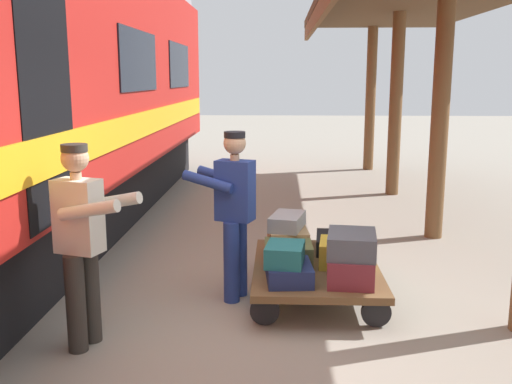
{
  "coord_description": "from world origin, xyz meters",
  "views": [
    {
      "loc": [
        0.15,
        4.96,
        2.22
      ],
      "look_at": [
        0.37,
        -0.45,
        1.15
      ],
      "focal_mm": 40.89,
      "sensor_mm": 36.0,
      "label": 1
    }
  ],
  "objects_px": {
    "suitcase_olive_duffel": "(288,254)",
    "suitcase_burgundy_valise": "(350,269)",
    "suitcase_teal_softside": "(285,254)",
    "suitcase_tan_vintage": "(288,239)",
    "porter_in_overalls": "(233,210)",
    "luggage_cart": "(316,269)",
    "suitcase_black_hardshell": "(339,243)",
    "porter_by_door": "(82,240)",
    "suitcase_slate_roller": "(352,244)",
    "suitcase_yellow_case": "(344,253)",
    "suitcase_gray_aluminum": "(287,221)",
    "suitcase_navy_fabric": "(289,272)"
  },
  "relations": [
    {
      "from": "suitcase_olive_duffel",
      "to": "suitcase_navy_fabric",
      "type": "bearing_deg",
      "value": 90.0
    },
    {
      "from": "suitcase_olive_duffel",
      "to": "suitcase_slate_roller",
      "type": "height_order",
      "value": "suitcase_slate_roller"
    },
    {
      "from": "suitcase_olive_duffel",
      "to": "suitcase_black_hardshell",
      "type": "relative_size",
      "value": 0.81
    },
    {
      "from": "suitcase_olive_duffel",
      "to": "luggage_cart",
      "type": "bearing_deg",
      "value": 180.0
    },
    {
      "from": "suitcase_navy_fabric",
      "to": "suitcase_tan_vintage",
      "type": "bearing_deg",
      "value": -90.0
    },
    {
      "from": "suitcase_olive_duffel",
      "to": "suitcase_teal_softside",
      "type": "distance_m",
      "value": 0.55
    },
    {
      "from": "suitcase_burgundy_valise",
      "to": "suitcase_gray_aluminum",
      "type": "distance_m",
      "value": 1.14
    },
    {
      "from": "suitcase_black_hardshell",
      "to": "porter_by_door",
      "type": "distance_m",
      "value": 2.88
    },
    {
      "from": "suitcase_tan_vintage",
      "to": "suitcase_teal_softside",
      "type": "distance_m",
      "value": 1.04
    },
    {
      "from": "suitcase_black_hardshell",
      "to": "porter_by_door",
      "type": "bearing_deg",
      "value": 37.19
    },
    {
      "from": "porter_by_door",
      "to": "suitcase_burgundy_valise",
      "type": "bearing_deg",
      "value": -162.47
    },
    {
      "from": "suitcase_slate_roller",
      "to": "luggage_cart",
      "type": "bearing_deg",
      "value": -58.21
    },
    {
      "from": "suitcase_olive_duffel",
      "to": "suitcase_yellow_case",
      "type": "bearing_deg",
      "value": 180.0
    },
    {
      "from": "suitcase_burgundy_valise",
      "to": "suitcase_black_hardshell",
      "type": "height_order",
      "value": "suitcase_burgundy_valise"
    },
    {
      "from": "suitcase_burgundy_valise",
      "to": "suitcase_slate_roller",
      "type": "relative_size",
      "value": 1.02
    },
    {
      "from": "luggage_cart",
      "to": "suitcase_black_hardshell",
      "type": "xyz_separation_m",
      "value": [
        -0.28,
        -0.5,
        0.14
      ]
    },
    {
      "from": "luggage_cart",
      "to": "porter_by_door",
      "type": "distance_m",
      "value": 2.41
    },
    {
      "from": "suitcase_black_hardshell",
      "to": "suitcase_gray_aluminum",
      "type": "xyz_separation_m",
      "value": [
        0.57,
        0.04,
        0.25
      ]
    },
    {
      "from": "suitcase_teal_softside",
      "to": "porter_by_door",
      "type": "bearing_deg",
      "value": 22.56
    },
    {
      "from": "suitcase_yellow_case",
      "to": "suitcase_gray_aluminum",
      "type": "xyz_separation_m",
      "value": [
        0.57,
        -0.46,
        0.21
      ]
    },
    {
      "from": "luggage_cart",
      "to": "suitcase_olive_duffel",
      "type": "bearing_deg",
      "value": -0.0
    },
    {
      "from": "suitcase_teal_softside",
      "to": "porter_by_door",
      "type": "height_order",
      "value": "porter_by_door"
    },
    {
      "from": "suitcase_yellow_case",
      "to": "suitcase_slate_roller",
      "type": "bearing_deg",
      "value": 91.58
    },
    {
      "from": "porter_in_overalls",
      "to": "suitcase_teal_softside",
      "type": "bearing_deg",
      "value": 138.5
    },
    {
      "from": "luggage_cart",
      "to": "suitcase_gray_aluminum",
      "type": "relative_size",
      "value": 3.36
    },
    {
      "from": "luggage_cart",
      "to": "suitcase_slate_roller",
      "type": "bearing_deg",
      "value": 121.79
    },
    {
      "from": "suitcase_black_hardshell",
      "to": "suitcase_gray_aluminum",
      "type": "height_order",
      "value": "suitcase_gray_aluminum"
    },
    {
      "from": "porter_by_door",
      "to": "luggage_cart",
      "type": "bearing_deg",
      "value": -148.44
    },
    {
      "from": "luggage_cart",
      "to": "suitcase_slate_roller",
      "type": "distance_m",
      "value": 0.7
    },
    {
      "from": "suitcase_olive_duffel",
      "to": "suitcase_teal_softside",
      "type": "relative_size",
      "value": 1.11
    },
    {
      "from": "suitcase_gray_aluminum",
      "to": "luggage_cart",
      "type": "bearing_deg",
      "value": 121.89
    },
    {
      "from": "suitcase_yellow_case",
      "to": "porter_by_door",
      "type": "height_order",
      "value": "porter_by_door"
    },
    {
      "from": "suitcase_navy_fabric",
      "to": "porter_in_overalls",
      "type": "relative_size",
      "value": 0.32
    },
    {
      "from": "suitcase_tan_vintage",
      "to": "porter_by_door",
      "type": "xyz_separation_m",
      "value": [
        1.7,
        1.72,
        0.46
      ]
    },
    {
      "from": "suitcase_olive_duffel",
      "to": "suitcase_tan_vintage",
      "type": "xyz_separation_m",
      "value": [
        0.0,
        -0.5,
        0.02
      ]
    },
    {
      "from": "suitcase_yellow_case",
      "to": "suitcase_teal_softside",
      "type": "bearing_deg",
      "value": 41.06
    },
    {
      "from": "suitcase_burgundy_valise",
      "to": "suitcase_teal_softside",
      "type": "distance_m",
      "value": 0.62
    },
    {
      "from": "luggage_cart",
      "to": "suitcase_tan_vintage",
      "type": "relative_size",
      "value": 2.92
    },
    {
      "from": "suitcase_black_hardshell",
      "to": "suitcase_teal_softside",
      "type": "xyz_separation_m",
      "value": [
        0.61,
        1.03,
        0.18
      ]
    },
    {
      "from": "suitcase_tan_vintage",
      "to": "porter_in_overalls",
      "type": "relative_size",
      "value": 0.37
    },
    {
      "from": "suitcase_navy_fabric",
      "to": "luggage_cart",
      "type": "bearing_deg",
      "value": -119.48
    },
    {
      "from": "suitcase_yellow_case",
      "to": "porter_in_overalls",
      "type": "relative_size",
      "value": 0.29
    },
    {
      "from": "suitcase_yellow_case",
      "to": "suitcase_olive_duffel",
      "type": "bearing_deg",
      "value": 0.0
    },
    {
      "from": "suitcase_black_hardshell",
      "to": "suitcase_burgundy_valise",
      "type": "bearing_deg",
      "value": 90.0
    },
    {
      "from": "suitcase_yellow_case",
      "to": "luggage_cart",
      "type": "bearing_deg",
      "value": 0.0
    },
    {
      "from": "suitcase_tan_vintage",
      "to": "suitcase_teal_softside",
      "type": "relative_size",
      "value": 1.44
    },
    {
      "from": "suitcase_olive_duffel",
      "to": "suitcase_burgundy_valise",
      "type": "distance_m",
      "value": 0.76
    },
    {
      "from": "porter_in_overalls",
      "to": "suitcase_slate_roller",
      "type": "bearing_deg",
      "value": 160.29
    },
    {
      "from": "suitcase_navy_fabric",
      "to": "suitcase_yellow_case",
      "type": "relative_size",
      "value": 1.12
    },
    {
      "from": "suitcase_navy_fabric",
      "to": "suitcase_yellow_case",
      "type": "distance_m",
      "value": 0.76
    }
  ]
}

